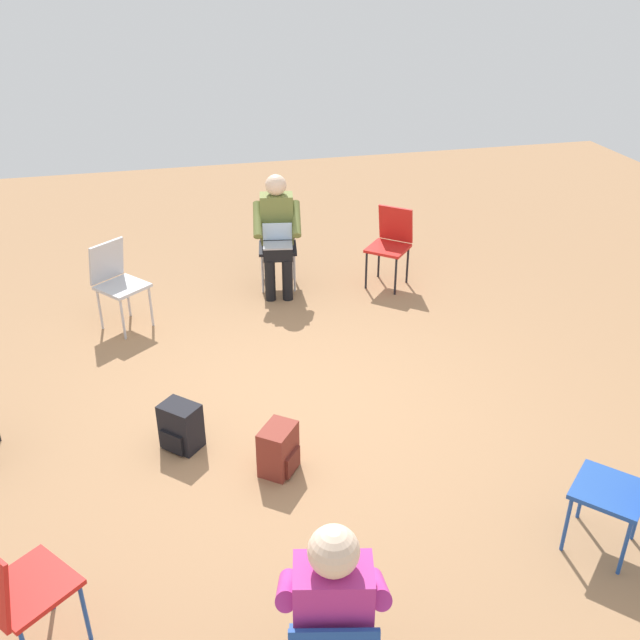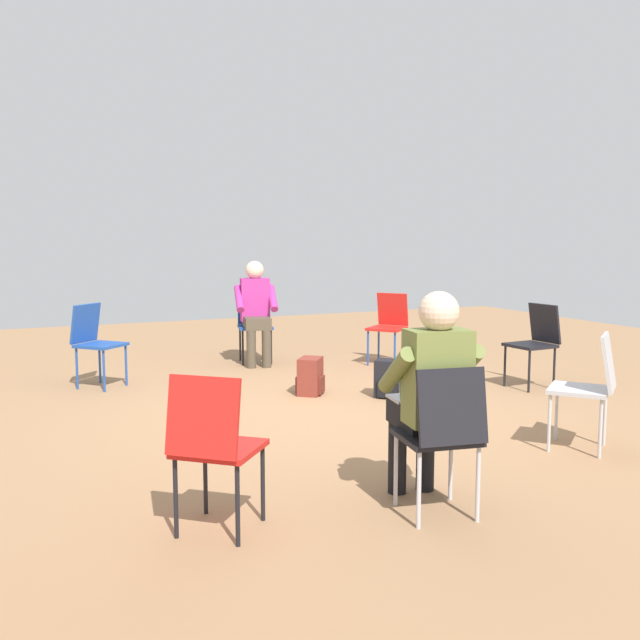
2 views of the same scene
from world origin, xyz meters
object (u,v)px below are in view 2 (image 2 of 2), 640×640
chair_northwest (95,339)px  person_in_magenta (256,307)px  chair_northeast (389,323)px  person_with_laptop (430,388)px  backpack_near_laptop_user (310,378)px  chair_south (442,430)px  chair_southwest (214,441)px  chair_east (536,339)px  chair_north (254,322)px  backpack_by_empty_chair (391,381)px  chair_southeast (590,382)px

chair_northwest → person_in_magenta: (1.93, 0.58, 0.20)m
person_in_magenta → chair_northeast: bearing=169.3°
person_with_laptop → backpack_near_laptop_user: size_ratio=3.44×
chair_northeast → chair_south: bearing=114.5°
chair_southwest → chair_east: (3.98, 2.19, 0.00)m
chair_south → person_with_laptop: 0.26m
chair_north → person_with_laptop: person_with_laptop is taller
person_with_laptop → backpack_near_laptop_user: (0.55, 2.95, -0.53)m
chair_northeast → chair_north: bearing=21.8°
chair_southwest → person_in_magenta: 4.97m
chair_northwest → person_in_magenta: size_ratio=0.69×
person_in_magenta → backpack_by_empty_chair: 2.37m
chair_north → person_with_laptop: bearing=94.9°
chair_northeast → chair_east: (0.68, -1.80, 0.00)m
person_with_laptop → backpack_by_empty_chair: person_with_laptop is taller
chair_southwest → chair_northeast: size_ratio=1.00×
chair_southeast → backpack_near_laptop_user: bearing=74.3°
person_in_magenta → backpack_by_empty_chair: person_in_magenta is taller
chair_southwest → chair_northeast: bearing=91.5°
chair_south → backpack_by_empty_chair: size_ratio=2.36×
chair_south → person_in_magenta: size_ratio=0.69×
chair_northeast → chair_east: size_ratio=1.00×
chair_northeast → person_in_magenta: size_ratio=0.69×
chair_southeast → chair_southwest: bearing=147.1°
person_with_laptop → chair_east: bearing=49.5°
chair_southeast → person_with_laptop: size_ratio=0.69×
backpack_near_laptop_user → backpack_by_empty_chair: 0.78m
backpack_near_laptop_user → chair_southeast: bearing=-66.4°
chair_east → chair_north: bearing=35.1°
chair_northwest → chair_north: bearing=158.2°
chair_northeast → backpack_near_laptop_user: size_ratio=2.36×
chair_south → person_in_magenta: bearing=92.0°
chair_south → chair_east: size_ratio=1.00×
person_in_magenta → chair_north: bearing=-90.0°
chair_north → backpack_near_laptop_user: chair_north is taller
chair_south → chair_east: (2.80, 2.49, 0.00)m
person_in_magenta → backpack_near_laptop_user: bearing=100.3°
chair_northeast → chair_southeast: (-0.45, -3.66, 0.00)m
chair_east → person_in_magenta: size_ratio=0.69×
chair_south → chair_east: 3.75m
chair_south → backpack_near_laptop_user: (0.58, 3.12, -0.34)m
person_with_laptop → chair_south: bearing=-90.0°
chair_southwest → backpack_near_laptop_user: bearing=99.1°
chair_northwest → chair_southeast: (2.95, -3.72, 0.00)m
chair_northwest → person_in_magenta: bearing=154.2°
chair_northwest → chair_north: (1.97, 0.74, 0.00)m
chair_northeast → chair_southeast: bearing=133.8°
chair_northwest → chair_east: 4.48m
chair_east → backpack_near_laptop_user: 2.34m
chair_northwest → chair_southeast: size_ratio=1.00×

